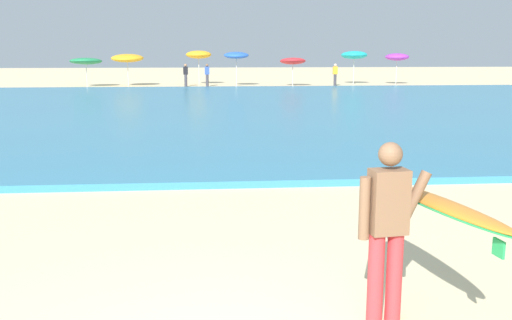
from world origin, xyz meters
TOP-DOWN VIEW (x-y plane):
  - sea at (0.00, 20.42)m, footprint 120.00×28.00m
  - surfer_with_board at (1.69, 1.07)m, footprint 1.10×2.39m
  - beach_umbrella_0 at (-8.48, 36.73)m, footprint 2.19×2.21m
  - beach_umbrella_1 at (-5.74, 37.35)m, footprint 2.25×2.28m
  - beach_umbrella_2 at (-0.77, 38.85)m, footprint 1.86×1.86m
  - beach_umbrella_3 at (1.89, 36.77)m, footprint 1.76×1.78m
  - beach_umbrella_4 at (5.81, 36.08)m, footprint 1.80×1.83m
  - beach_umbrella_5 at (10.72, 38.24)m, footprint 1.94×1.97m
  - beach_umbrella_6 at (13.71, 37.43)m, footprint 1.73×1.74m
  - beachgoer_near_row_left at (-0.17, 36.52)m, footprint 0.32×0.20m
  - beachgoer_near_row_mid at (8.87, 36.21)m, footprint 0.32×0.20m
  - beachgoer_near_row_right at (-1.67, 36.62)m, footprint 0.32×0.20m

SIDE VIEW (x-z plane):
  - sea at x=0.00m, z-range 0.00..0.14m
  - beachgoer_near_row_left at x=-0.17m, z-range 0.05..1.63m
  - beachgoer_near_row_mid at x=8.87m, z-range 0.05..1.63m
  - beachgoer_near_row_right at x=-1.67m, z-range 0.05..1.63m
  - surfer_with_board at x=1.69m, z-range 0.16..1.89m
  - beach_umbrella_4 at x=5.81m, z-range 0.73..2.80m
  - beach_umbrella_0 at x=-8.48m, z-range 0.74..2.79m
  - beach_umbrella_1 at x=-5.74m, z-range 0.80..3.12m
  - beach_umbrella_6 at x=13.71m, z-range 0.87..3.17m
  - beach_umbrella_3 at x=1.89m, z-range 0.93..3.37m
  - beach_umbrella_5 at x=10.72m, z-range 0.91..3.40m
  - beach_umbrella_2 at x=-0.77m, z-range 0.94..3.43m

